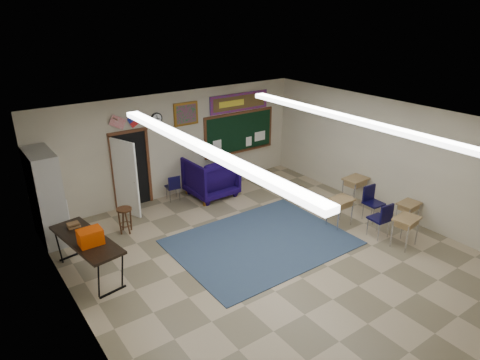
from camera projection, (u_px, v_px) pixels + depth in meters
floor at (277, 260)px, 9.38m from camera, size 9.00×9.00×0.00m
back_wall at (176, 145)px, 12.18m from camera, size 8.00×0.04×3.00m
left_wall at (83, 261)px, 6.64m from camera, size 0.04×9.00×3.00m
right_wall at (398, 160)px, 10.97m from camera, size 0.04×9.00×3.00m
ceiling at (282, 128)px, 8.23m from camera, size 8.00×9.00×0.04m
area_rug at (261, 242)px, 10.08m from camera, size 4.00×3.00×0.02m
fluorescent_strips at (282, 131)px, 8.26m from camera, size 3.86×6.00×0.10m
doorway at (130, 172)px, 11.43m from camera, size 1.10×0.89×2.16m
chalkboard at (239, 134)px, 13.36m from camera, size 2.55×0.14×1.30m
bulletin_board at (239, 102)px, 12.98m from camera, size 2.10×0.05×0.55m
framed_art_print at (186, 114)px, 12.02m from camera, size 0.75×0.05×0.65m
wall_clock at (157, 118)px, 11.54m from camera, size 0.32×0.05×0.32m
wall_flags at (127, 118)px, 11.01m from camera, size 1.16×0.06×0.70m
storage_cabinet at (47, 197)px, 9.84m from camera, size 0.59×1.25×2.20m
wingback_armchair at (211, 176)px, 12.38m from camera, size 1.29×1.33×1.18m
student_chair_reading at (173, 187)px, 12.15m from camera, size 0.43×0.43×0.77m
student_chair_desk_a at (379, 219)px, 10.19m from camera, size 0.48×0.48×0.91m
student_chair_desk_b at (374, 204)px, 10.96m from camera, size 0.48×0.48×0.91m
student_desk_front_left at (340, 211)px, 10.72m from camera, size 0.62×0.47×0.73m
student_desk_front_right at (355, 190)px, 11.86m from camera, size 0.69×0.54×0.79m
student_desk_back_left at (405, 230)px, 9.80m from camera, size 0.66×0.53×0.72m
student_desk_back_right at (408, 213)px, 10.66m from camera, size 0.58×0.45×0.66m
folding_table at (89, 255)px, 8.74m from camera, size 0.98×2.11×1.16m
wooden_stool at (125, 220)px, 10.41m from camera, size 0.37×0.37×0.65m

